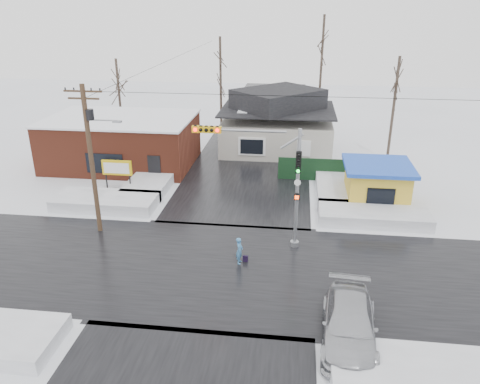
# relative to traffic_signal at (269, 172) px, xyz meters

# --- Properties ---
(ground) EXTENTS (120.00, 120.00, 0.00)m
(ground) POSITION_rel_traffic_signal_xyz_m (-2.43, -2.97, -4.54)
(ground) COLOR white
(ground) RESTS_ON ground
(road_ns) EXTENTS (10.00, 120.00, 0.02)m
(road_ns) POSITION_rel_traffic_signal_xyz_m (-2.43, -2.97, -4.53)
(road_ns) COLOR black
(road_ns) RESTS_ON ground
(road_ew) EXTENTS (120.00, 10.00, 0.02)m
(road_ew) POSITION_rel_traffic_signal_xyz_m (-2.43, -2.97, -4.53)
(road_ew) COLOR black
(road_ew) RESTS_ON ground
(snowbank_nw) EXTENTS (7.00, 3.00, 0.80)m
(snowbank_nw) POSITION_rel_traffic_signal_xyz_m (-11.43, 4.03, -4.14)
(snowbank_nw) COLOR white
(snowbank_nw) RESTS_ON ground
(snowbank_ne) EXTENTS (7.00, 3.00, 0.80)m
(snowbank_ne) POSITION_rel_traffic_signal_xyz_m (6.57, 4.03, -4.14)
(snowbank_ne) COLOR white
(snowbank_ne) RESTS_ON ground
(snowbank_se) EXTENTS (7.00, 3.00, 0.70)m
(snowbank_se) POSITION_rel_traffic_signal_xyz_m (6.57, -9.97, -4.19)
(snowbank_se) COLOR white
(snowbank_se) RESTS_ON ground
(snowbank_nside_w) EXTENTS (3.00, 8.00, 0.80)m
(snowbank_nside_w) POSITION_rel_traffic_signal_xyz_m (-9.43, 9.03, -4.14)
(snowbank_nside_w) COLOR white
(snowbank_nside_w) RESTS_ON ground
(snowbank_nside_e) EXTENTS (3.00, 8.00, 0.80)m
(snowbank_nside_e) POSITION_rel_traffic_signal_xyz_m (4.57, 9.03, -4.14)
(snowbank_nside_e) COLOR white
(snowbank_nside_e) RESTS_ON ground
(traffic_signal) EXTENTS (6.05, 0.68, 7.00)m
(traffic_signal) POSITION_rel_traffic_signal_xyz_m (0.00, 0.00, 0.00)
(traffic_signal) COLOR gray
(traffic_signal) RESTS_ON ground
(utility_pole) EXTENTS (3.15, 0.44, 9.00)m
(utility_pole) POSITION_rel_traffic_signal_xyz_m (-10.36, 0.53, 0.57)
(utility_pole) COLOR #382619
(utility_pole) RESTS_ON ground
(brick_building) EXTENTS (12.20, 8.20, 4.12)m
(brick_building) POSITION_rel_traffic_signal_xyz_m (-13.43, 13.03, -2.46)
(brick_building) COLOR maroon
(brick_building) RESTS_ON ground
(marquee_sign) EXTENTS (2.20, 0.21, 2.55)m
(marquee_sign) POSITION_rel_traffic_signal_xyz_m (-11.43, 6.53, -2.62)
(marquee_sign) COLOR black
(marquee_sign) RESTS_ON ground
(house) EXTENTS (10.40, 8.40, 5.76)m
(house) POSITION_rel_traffic_signal_xyz_m (-0.43, 19.03, -1.92)
(house) COLOR #BAB4A8
(house) RESTS_ON ground
(kiosk) EXTENTS (4.60, 4.60, 2.88)m
(kiosk) POSITION_rel_traffic_signal_xyz_m (7.07, 7.03, -3.08)
(kiosk) COLOR gold
(kiosk) RESTS_ON ground
(fence) EXTENTS (8.00, 0.12, 1.80)m
(fence) POSITION_rel_traffic_signal_xyz_m (4.07, 11.03, -3.64)
(fence) COLOR black
(fence) RESTS_ON ground
(tree_far_left) EXTENTS (3.00, 3.00, 10.00)m
(tree_far_left) POSITION_rel_traffic_signal_xyz_m (-6.43, 23.03, 3.41)
(tree_far_left) COLOR #332821
(tree_far_left) RESTS_ON ground
(tree_far_mid) EXTENTS (3.00, 3.00, 12.00)m
(tree_far_mid) POSITION_rel_traffic_signal_xyz_m (3.57, 25.03, 5.00)
(tree_far_mid) COLOR #332821
(tree_far_mid) RESTS_ON ground
(tree_far_right) EXTENTS (3.00, 3.00, 9.00)m
(tree_far_right) POSITION_rel_traffic_signal_xyz_m (9.57, 17.03, 2.62)
(tree_far_right) COLOR #332821
(tree_far_right) RESTS_ON ground
(tree_far_west) EXTENTS (3.00, 3.00, 8.00)m
(tree_far_west) POSITION_rel_traffic_signal_xyz_m (-16.43, 21.03, 1.82)
(tree_far_west) COLOR #332821
(tree_far_west) RESTS_ON ground
(pedestrian) EXTENTS (0.38, 0.57, 1.51)m
(pedestrian) POSITION_rel_traffic_signal_xyz_m (-1.37, -2.25, -3.78)
(pedestrian) COLOR teal
(pedestrian) RESTS_ON ground
(car) EXTENTS (2.62, 5.61, 1.59)m
(car) POSITION_rel_traffic_signal_xyz_m (3.92, -7.85, -3.75)
(car) COLOR #B2B3B9
(car) RESTS_ON ground
(shopping_bag) EXTENTS (0.29, 0.14, 0.35)m
(shopping_bag) POSITION_rel_traffic_signal_xyz_m (-1.07, -2.08, -4.36)
(shopping_bag) COLOR black
(shopping_bag) RESTS_ON ground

